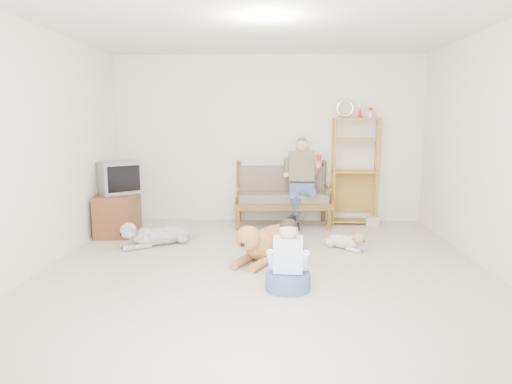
{
  "coord_description": "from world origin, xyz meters",
  "views": [
    {
      "loc": [
        0.08,
        -4.76,
        1.68
      ],
      "look_at": [
        -0.14,
        1.0,
        0.76
      ],
      "focal_mm": 32.0,
      "sensor_mm": 36.0,
      "label": 1
    }
  ],
  "objects_px": {
    "loveseat": "(282,195)",
    "golden_retriever": "(267,241)",
    "tv_stand": "(118,213)",
    "etagere": "(355,170)"
  },
  "relations": [
    {
      "from": "loveseat",
      "to": "golden_retriever",
      "type": "relative_size",
      "value": 1.0
    },
    {
      "from": "loveseat",
      "to": "tv_stand",
      "type": "bearing_deg",
      "value": -168.1
    },
    {
      "from": "golden_retriever",
      "to": "loveseat",
      "type": "bearing_deg",
      "value": 108.7
    },
    {
      "from": "etagere",
      "to": "tv_stand",
      "type": "relative_size",
      "value": 2.13
    },
    {
      "from": "loveseat",
      "to": "etagere",
      "type": "distance_m",
      "value": 1.22
    },
    {
      "from": "etagere",
      "to": "tv_stand",
      "type": "xyz_separation_m",
      "value": [
        -3.61,
        -0.76,
        -0.57
      ]
    },
    {
      "from": "loveseat",
      "to": "golden_retriever",
      "type": "xyz_separation_m",
      "value": [
        -0.21,
        -1.78,
        -0.28
      ]
    },
    {
      "from": "etagere",
      "to": "golden_retriever",
      "type": "distance_m",
      "value": 2.43
    },
    {
      "from": "tv_stand",
      "to": "etagere",
      "type": "bearing_deg",
      "value": 7.44
    },
    {
      "from": "tv_stand",
      "to": "loveseat",
      "type": "bearing_deg",
      "value": 10.36
    }
  ]
}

